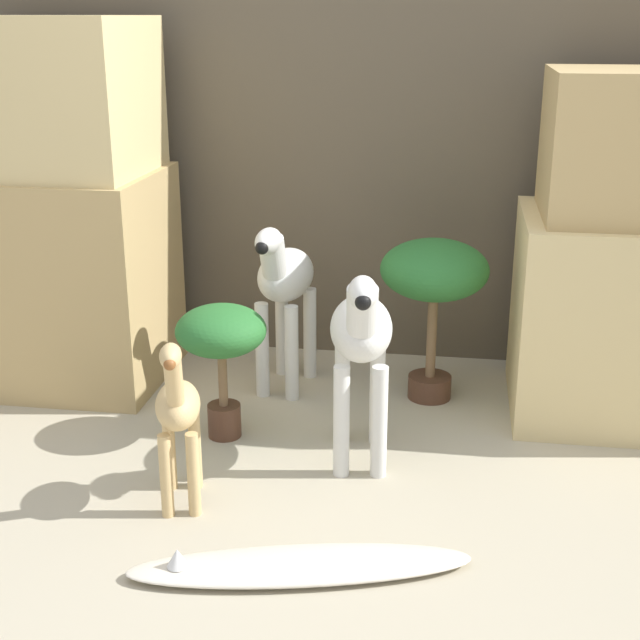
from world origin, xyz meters
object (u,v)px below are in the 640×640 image
Objects in this scene: giraffe_figurine at (178,413)px; zebra_left at (284,285)px; zebra_right at (361,341)px; surfboard at (298,565)px; potted_palm_back at (221,339)px; potted_palm_front at (434,278)px.

zebra_left is at bearing 81.59° from giraffe_figurine.
zebra_right is 0.77m from surfboard.
zebra_right is 0.51m from potted_palm_back.
zebra_right reaches higher than potted_palm_front.
giraffe_figurine is 0.91× the size of potted_palm_front.
zebra_left is 0.73× the size of surfboard.
zebra_right is 1.43× the size of potted_palm_back.
zebra_left is at bearing 102.62° from surfboard.
potted_palm_back is at bearing -105.93° from zebra_left.
zebra_left reaches higher than potted_palm_back.
potted_palm_back is (-0.49, 0.11, -0.06)m from zebra_right.
potted_palm_front is 1.30× the size of potted_palm_back.
zebra_right reaches higher than surfboard.
zebra_right is at bearing -110.41° from potted_palm_front.
giraffe_figurine is 1.18m from potted_palm_front.
giraffe_figurine is at bearing -127.58° from potted_palm_front.
zebra_right is 0.63m from giraffe_figurine.
giraffe_figurine reaches higher than potted_palm_back.
giraffe_figurine is at bearing -144.29° from zebra_right.
zebra_right reaches higher than potted_palm_back.
zebra_right is 1.10× the size of potted_palm_front.
potted_palm_front is (0.71, 0.92, 0.18)m from giraffe_figurine.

